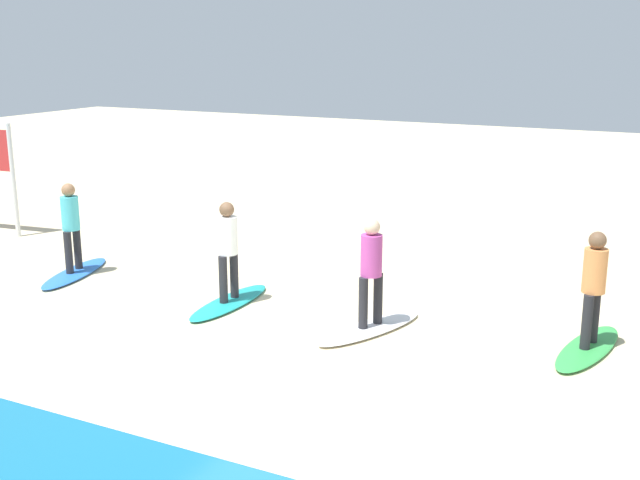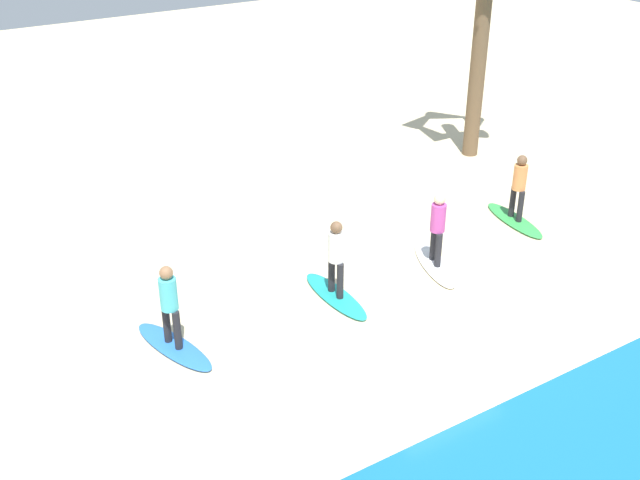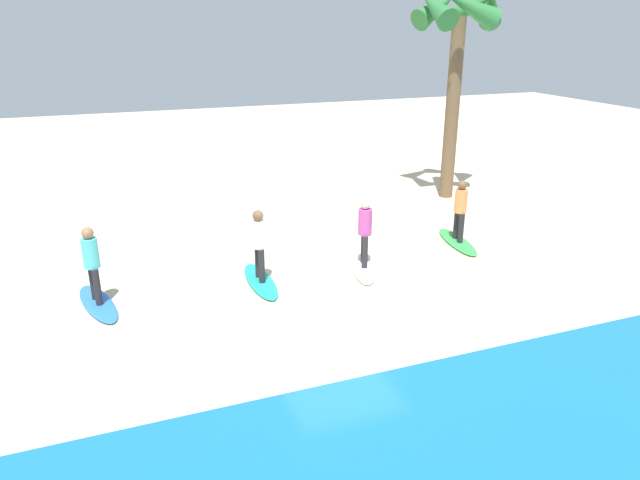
{
  "view_description": "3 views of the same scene",
  "coord_description": "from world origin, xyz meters",
  "px_view_note": "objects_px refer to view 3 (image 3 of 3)",
  "views": [
    {
      "loc": [
        -5.47,
        9.1,
        4.28
      ],
      "look_at": [
        -0.06,
        -1.69,
        1.18
      ],
      "focal_mm": 44.37,
      "sensor_mm": 36.0,
      "label": 1
    },
    {
      "loc": [
        8.82,
        9.88,
        8.4
      ],
      "look_at": [
        1.39,
        -1.9,
        1.05
      ],
      "focal_mm": 43.41,
      "sensor_mm": 36.0,
      "label": 2
    },
    {
      "loc": [
        4.37,
        10.43,
        5.57
      ],
      "look_at": [
        -0.03,
        -1.25,
        0.86
      ],
      "focal_mm": 32.61,
      "sensor_mm": 36.0,
      "label": 3
    }
  ],
  "objects_px": {
    "surfer_white": "(365,228)",
    "surfboard_blue": "(98,303)",
    "surfer_teal": "(259,240)",
    "palm_tree": "(459,29)",
    "surfer_blue": "(91,260)",
    "surfboard_white": "(364,266)",
    "surfboard_teal": "(261,281)",
    "surfboard_green": "(457,242)",
    "surfer_green": "(460,206)"
  },
  "relations": [
    {
      "from": "surfer_white",
      "to": "palm_tree",
      "type": "xyz_separation_m",
      "value": [
        -5.18,
        -4.63,
        4.31
      ]
    },
    {
      "from": "surfer_green",
      "to": "surfboard_white",
      "type": "relative_size",
      "value": 0.78
    },
    {
      "from": "surfer_green",
      "to": "surfboard_blue",
      "type": "height_order",
      "value": "surfer_green"
    },
    {
      "from": "surfer_white",
      "to": "surfboard_blue",
      "type": "xyz_separation_m",
      "value": [
        6.02,
        -0.18,
        -0.99
      ]
    },
    {
      "from": "surfboard_white",
      "to": "surfer_green",
      "type": "bearing_deg",
      "value": 122.19
    },
    {
      "from": "surfboard_green",
      "to": "surfboard_teal",
      "type": "distance_m",
      "value": 5.63
    },
    {
      "from": "surfer_green",
      "to": "surfboard_white",
      "type": "height_order",
      "value": "surfer_green"
    },
    {
      "from": "surfboard_teal",
      "to": "surfboard_white",
      "type": "bearing_deg",
      "value": 89.2
    },
    {
      "from": "surfboard_blue",
      "to": "palm_tree",
      "type": "relative_size",
      "value": 0.31
    },
    {
      "from": "surfer_green",
      "to": "surfer_white",
      "type": "distance_m",
      "value": 3.12
    },
    {
      "from": "surfboard_green",
      "to": "surfboard_white",
      "type": "relative_size",
      "value": 1.0
    },
    {
      "from": "palm_tree",
      "to": "surfboard_teal",
      "type": "bearing_deg",
      "value": 30.58
    },
    {
      "from": "surfboard_white",
      "to": "surfer_white",
      "type": "xyz_separation_m",
      "value": [
        0.0,
        0.0,
        0.99
      ]
    },
    {
      "from": "palm_tree",
      "to": "surfer_teal",
      "type": "bearing_deg",
      "value": 30.58
    },
    {
      "from": "surfer_white",
      "to": "surfer_teal",
      "type": "relative_size",
      "value": 1.0
    },
    {
      "from": "surfboard_green",
      "to": "surfer_blue",
      "type": "distance_m",
      "value": 9.14
    },
    {
      "from": "surfer_teal",
      "to": "surfboard_blue",
      "type": "relative_size",
      "value": 0.78
    },
    {
      "from": "surfboard_green",
      "to": "surfboard_teal",
      "type": "bearing_deg",
      "value": -74.43
    },
    {
      "from": "surfer_green",
      "to": "surfer_blue",
      "type": "height_order",
      "value": "same"
    },
    {
      "from": "surfboard_white",
      "to": "surfboard_teal",
      "type": "bearing_deg",
      "value": -71.23
    },
    {
      "from": "surfboard_green",
      "to": "surfer_blue",
      "type": "bearing_deg",
      "value": -77.47
    },
    {
      "from": "surfboard_green",
      "to": "surfboard_teal",
      "type": "height_order",
      "value": "same"
    },
    {
      "from": "surfboard_green",
      "to": "surfer_green",
      "type": "xyz_separation_m",
      "value": [
        0.0,
        0.0,
        0.99
      ]
    },
    {
      "from": "surfer_teal",
      "to": "surfer_blue",
      "type": "height_order",
      "value": "same"
    },
    {
      "from": "surfboard_white",
      "to": "surfboard_blue",
      "type": "bearing_deg",
      "value": -71.56
    },
    {
      "from": "surfer_teal",
      "to": "surfboard_teal",
      "type": "bearing_deg",
      "value": -135.0
    },
    {
      "from": "surfboard_white",
      "to": "surfer_blue",
      "type": "relative_size",
      "value": 1.28
    },
    {
      "from": "surfer_blue",
      "to": "palm_tree",
      "type": "relative_size",
      "value": 0.25
    },
    {
      "from": "surfer_white",
      "to": "surfboard_teal",
      "type": "height_order",
      "value": "surfer_white"
    },
    {
      "from": "surfboard_blue",
      "to": "surfer_blue",
      "type": "xyz_separation_m",
      "value": [
        0.0,
        0.0,
        0.99
      ]
    },
    {
      "from": "surfer_white",
      "to": "surfboard_blue",
      "type": "relative_size",
      "value": 0.78
    },
    {
      "from": "surfer_white",
      "to": "surfboard_teal",
      "type": "distance_m",
      "value": 2.73
    },
    {
      "from": "surfboard_white",
      "to": "surfboard_blue",
      "type": "xyz_separation_m",
      "value": [
        6.02,
        -0.18,
        0.0
      ]
    },
    {
      "from": "surfer_teal",
      "to": "surfboard_blue",
      "type": "xyz_separation_m",
      "value": [
        3.48,
        -0.12,
        -0.99
      ]
    },
    {
      "from": "surfboard_green",
      "to": "surfer_white",
      "type": "bearing_deg",
      "value": -68.39
    },
    {
      "from": "surfboard_blue",
      "to": "surfer_blue",
      "type": "relative_size",
      "value": 1.28
    },
    {
      "from": "surfer_white",
      "to": "surfboard_teal",
      "type": "relative_size",
      "value": 0.78
    },
    {
      "from": "surfer_green",
      "to": "surfboard_teal",
      "type": "height_order",
      "value": "surfer_green"
    },
    {
      "from": "surfer_white",
      "to": "surfer_teal",
      "type": "bearing_deg",
      "value": -1.41
    },
    {
      "from": "palm_tree",
      "to": "surfer_white",
      "type": "bearing_deg",
      "value": 41.78
    },
    {
      "from": "surfboard_green",
      "to": "surfboard_white",
      "type": "distance_m",
      "value": 3.12
    },
    {
      "from": "palm_tree",
      "to": "surfboard_green",
      "type": "bearing_deg",
      "value": 61.83
    },
    {
      "from": "surfer_teal",
      "to": "surfboard_blue",
      "type": "height_order",
      "value": "surfer_teal"
    },
    {
      "from": "surfboard_green",
      "to": "surfboard_white",
      "type": "xyz_separation_m",
      "value": [
        3.05,
        0.65,
        0.0
      ]
    },
    {
      "from": "surfboard_green",
      "to": "surfer_teal",
      "type": "height_order",
      "value": "surfer_teal"
    },
    {
      "from": "surfer_teal",
      "to": "palm_tree",
      "type": "bearing_deg",
      "value": -149.42
    },
    {
      "from": "surfboard_teal",
      "to": "palm_tree",
      "type": "distance_m",
      "value": 10.43
    },
    {
      "from": "surfboard_white",
      "to": "palm_tree",
      "type": "xyz_separation_m",
      "value": [
        -5.18,
        -4.63,
        5.31
      ]
    },
    {
      "from": "surfboard_teal",
      "to": "surfboard_blue",
      "type": "xyz_separation_m",
      "value": [
        3.48,
        -0.12,
        0.0
      ]
    },
    {
      "from": "surfer_white",
      "to": "surfer_blue",
      "type": "bearing_deg",
      "value": -1.73
    }
  ]
}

